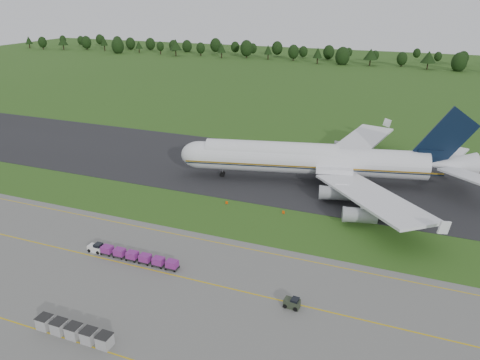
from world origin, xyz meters
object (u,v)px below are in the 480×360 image
at_px(aircraft, 316,160).
at_px(uld_row, 74,331).
at_px(utility_cart, 292,303).
at_px(baggage_train, 131,255).
at_px(edge_markers, 254,207).

height_order(aircraft, uld_row, aircraft).
bearing_deg(utility_cart, baggage_train, 175.30).
bearing_deg(edge_markers, utility_cart, -60.66).
relative_size(utility_cart, uld_row, 0.20).
xyz_separation_m(aircraft, edge_markers, (-8.04, -19.28, -5.18)).
relative_size(aircraft, edge_markers, 5.25).
height_order(aircraft, edge_markers, aircraft).
xyz_separation_m(aircraft, uld_row, (-16.44, -64.33, -4.50)).
relative_size(baggage_train, edge_markers, 1.33).
bearing_deg(edge_markers, baggage_train, -115.24).
bearing_deg(uld_row, edge_markers, 79.43).
xyz_separation_m(utility_cart, uld_row, (-24.50, -16.41, 0.30)).
relative_size(utility_cart, edge_markers, 0.18).
distance_m(baggage_train, edge_markers, 29.08).
bearing_deg(aircraft, edge_markers, -112.63).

